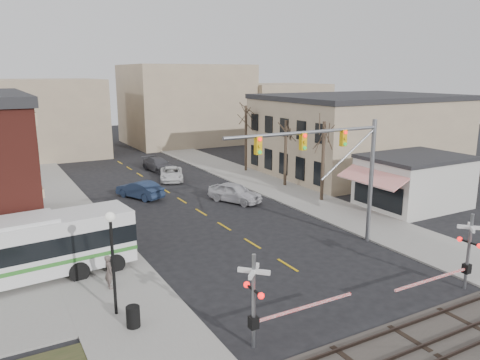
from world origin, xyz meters
The scene contains 22 objects.
ground centered at (0.00, 0.00, 0.00)m, with size 160.00×160.00×0.00m, color black.
sidewalk_west centered at (-9.50, 20.00, 0.06)m, with size 5.00×60.00×0.12m, color gray.
sidewalk_east centered at (9.50, 20.00, 0.06)m, with size 5.00×60.00×0.12m, color gray.
ballast_strip centered at (0.00, -8.00, 0.03)m, with size 160.00×5.00×0.06m, color #332D28.
rail_tracks centered at (0.00, -8.00, 0.12)m, with size 160.00×3.91×0.14m.
tan_building centered at (22.00, 20.00, 4.26)m, with size 20.30×15.30×8.50m.
awning_shop centered at (15.97, 7.00, 2.16)m, with size 9.74×6.20×4.30m.
tree_east_a centered at (10.50, 12.00, 3.50)m, with size 0.28×0.28×6.75m.
tree_east_b centered at (10.80, 18.00, 3.27)m, with size 0.28×0.28×6.30m.
tree_east_c centered at (11.00, 26.00, 3.72)m, with size 0.28×0.28×7.20m.
transit_bus centered at (-14.24, 6.74, 1.89)m, with size 13.27×4.02×3.36m.
traffic_signal_mast centered at (3.98, 2.76, 5.78)m, with size 10.76×0.30×8.00m.
rr_crossing_west centered at (-5.51, -4.11, 1.97)m, with size 5.60×1.36×4.00m.
rr_crossing_east centered at (5.81, -4.88, 1.97)m, with size 5.60×1.36×4.00m.
street_lamp centered at (-10.12, 1.08, 3.52)m, with size 0.44×0.44×4.82m.
trash_bin centered at (-9.76, -0.41, 0.59)m, with size 0.60×0.60×0.94m, color black.
car_a centered at (3.83, 15.39, 0.83)m, with size 1.95×4.85×1.65m, color #B9B8BD.
car_b centered at (-2.89, 20.59, 0.77)m, with size 1.63×4.68×1.54m, color #192740.
car_c centered at (2.07, 25.79, 0.67)m, with size 2.24×4.86×1.35m, color silver.
car_d centered at (2.51, 30.99, 0.74)m, with size 2.06×5.08×1.47m, color #434247.
pedestrian_near centered at (-9.72, 3.84, 1.00)m, with size 0.64×0.42×1.76m, color #5A4D48.
pedestrian_far centered at (-11.50, 7.43, 1.05)m, with size 0.91×0.71×1.87m, color #303954.
Camera 1 is at (-14.65, -18.60, 10.83)m, focal length 35.00 mm.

